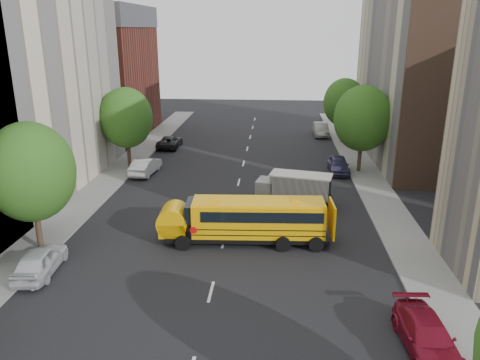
# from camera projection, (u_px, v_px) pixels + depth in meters

# --- Properties ---
(ground) EXTENTS (120.00, 120.00, 0.00)m
(ground) POSITION_uv_depth(u_px,v_px,m) (227.00, 229.00, 31.57)
(ground) COLOR black
(ground) RESTS_ON ground
(sidewalk_left) EXTENTS (3.00, 80.00, 0.12)m
(sidewalk_left) POSITION_uv_depth(u_px,v_px,m) (90.00, 198.00, 37.14)
(sidewalk_left) COLOR slate
(sidewalk_left) RESTS_ON ground
(sidewalk_right) EXTENTS (3.00, 80.00, 0.12)m
(sidewalk_right) POSITION_uv_depth(u_px,v_px,m) (384.00, 206.00, 35.46)
(sidewalk_right) COLOR slate
(sidewalk_right) RESTS_ON ground
(lane_markings) EXTENTS (0.15, 64.00, 0.01)m
(lane_markings) POSITION_uv_depth(u_px,v_px,m) (239.00, 182.00, 41.05)
(lane_markings) COLOR silver
(lane_markings) RESTS_ON ground
(building_left_redbrick) EXTENTS (10.00, 15.00, 13.00)m
(building_left_redbrick) POSITION_uv_depth(u_px,v_px,m) (105.00, 83.00, 57.43)
(building_left_redbrick) COLOR maroon
(building_left_redbrick) RESTS_ON ground
(building_right_far) EXTENTS (10.00, 22.00, 18.00)m
(building_right_far) POSITION_uv_depth(u_px,v_px,m) (427.00, 69.00, 46.44)
(building_right_far) COLOR beige
(building_right_far) RESTS_ON ground
(building_right_sidewall) EXTENTS (10.10, 0.30, 18.00)m
(building_right_sidewall) POSITION_uv_depth(u_px,v_px,m) (470.00, 81.00, 36.01)
(building_right_sidewall) COLOR brown
(building_right_sidewall) RESTS_ON ground
(street_tree_1) EXTENTS (5.12, 5.12, 7.90)m
(street_tree_1) POSITION_uv_depth(u_px,v_px,m) (30.00, 172.00, 27.05)
(street_tree_1) COLOR #38281C
(street_tree_1) RESTS_ON ground
(street_tree_2) EXTENTS (4.99, 4.99, 7.71)m
(street_tree_2) POSITION_uv_depth(u_px,v_px,m) (126.00, 118.00, 44.16)
(street_tree_2) COLOR #38281C
(street_tree_2) RESTS_ON ground
(street_tree_4) EXTENTS (5.25, 5.25, 8.10)m
(street_tree_4) POSITION_uv_depth(u_px,v_px,m) (363.00, 118.00, 42.48)
(street_tree_4) COLOR #38281C
(street_tree_4) RESTS_ON ground
(street_tree_5) EXTENTS (4.86, 4.86, 7.51)m
(street_tree_5) POSITION_uv_depth(u_px,v_px,m) (345.00, 103.00, 53.97)
(street_tree_5) COLOR #38281C
(street_tree_5) RESTS_ON ground
(school_bus) EXTENTS (10.24, 2.92, 2.86)m
(school_bus) POSITION_uv_depth(u_px,v_px,m) (246.00, 218.00, 29.13)
(school_bus) COLOR black
(school_bus) RESTS_ON ground
(safari_truck) EXTENTS (6.01, 3.21, 2.45)m
(safari_truck) POSITION_uv_depth(u_px,v_px,m) (295.00, 188.00, 35.61)
(safari_truck) COLOR black
(safari_truck) RESTS_ON ground
(parked_car_0) EXTENTS (2.15, 4.61, 1.53)m
(parked_car_0) POSITION_uv_depth(u_px,v_px,m) (40.00, 261.00, 25.61)
(parked_car_0) COLOR silver
(parked_car_0) RESTS_ON ground
(parked_car_1) EXTENTS (2.04, 4.79, 1.54)m
(parked_car_1) POSITION_uv_depth(u_px,v_px,m) (146.00, 166.00, 43.21)
(parked_car_1) COLOR silver
(parked_car_1) RESTS_ON ground
(parked_car_2) EXTENTS (2.27, 4.86, 1.34)m
(parked_car_2) POSITION_uv_depth(u_px,v_px,m) (170.00, 142.00, 52.84)
(parked_car_2) COLOR black
(parked_car_2) RESTS_ON ground
(parked_car_3) EXTENTS (2.22, 4.89, 1.39)m
(parked_car_3) POSITION_uv_depth(u_px,v_px,m) (427.00, 336.00, 19.41)
(parked_car_3) COLOR maroon
(parked_car_3) RESTS_ON ground
(parked_car_4) EXTENTS (1.84, 4.49, 1.52)m
(parked_car_4) POSITION_uv_depth(u_px,v_px,m) (339.00, 165.00, 43.61)
(parked_car_4) COLOR #3D3863
(parked_car_4) RESTS_ON ground
(parked_car_5) EXTENTS (1.77, 4.91, 1.61)m
(parked_car_5) POSITION_uv_depth(u_px,v_px,m) (321.00, 129.00, 58.68)
(parked_car_5) COLOR gray
(parked_car_5) RESTS_ON ground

